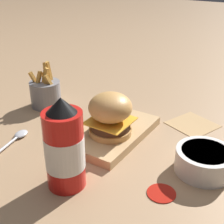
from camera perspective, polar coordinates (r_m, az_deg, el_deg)
name	(u,v)px	position (r m, az deg, el deg)	size (l,w,h in m)	color
ground_plane	(133,143)	(0.81, 3.91, -5.67)	(6.00, 6.00, 0.00)	#9E7A56
serving_board	(112,133)	(0.83, 0.00, -3.79)	(0.26, 0.16, 0.02)	tan
burger	(110,114)	(0.78, -0.31, -0.33)	(0.11, 0.11, 0.11)	tan
ketchup_bottle	(64,148)	(0.63, -8.69, -6.48)	(0.08, 0.08, 0.20)	red
fries_basket	(46,93)	(1.01, -12.06, 3.46)	(0.10, 0.10, 0.14)	slate
side_bowl	(204,160)	(0.72, 16.53, -8.47)	(0.13, 0.13, 0.05)	silver
spoon	(16,138)	(0.85, -17.13, -4.56)	(0.16, 0.05, 0.01)	#B2B2B7
ketchup_puddle	(161,193)	(0.66, 9.02, -14.38)	(0.06, 0.06, 0.00)	#B21E14
parchment_square	(192,124)	(0.92, 14.51, -2.18)	(0.15, 0.15, 0.00)	tan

